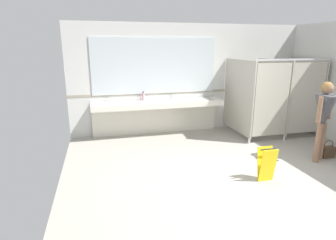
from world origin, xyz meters
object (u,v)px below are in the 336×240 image
at_px(handbag, 328,152).
at_px(soap_dispenser, 143,97).
at_px(person_standing, 324,112).
at_px(wet_floor_sign, 267,164).

xyz_separation_m(handbag, soap_dispenser, (-3.42, 2.45, 0.87)).
distance_m(person_standing, wet_floor_sign, 1.73).
height_order(person_standing, wet_floor_sign, person_standing).
xyz_separation_m(person_standing, handbag, (0.33, 0.10, -0.87)).
bearing_deg(soap_dispenser, person_standing, -39.54).
distance_m(person_standing, soap_dispenser, 4.01).
xyz_separation_m(person_standing, wet_floor_sign, (-1.51, -0.50, -0.69)).
relative_size(soap_dispenser, wet_floor_sign, 0.38).
bearing_deg(person_standing, soap_dispenser, 140.46).
relative_size(handbag, soap_dispenser, 1.67).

